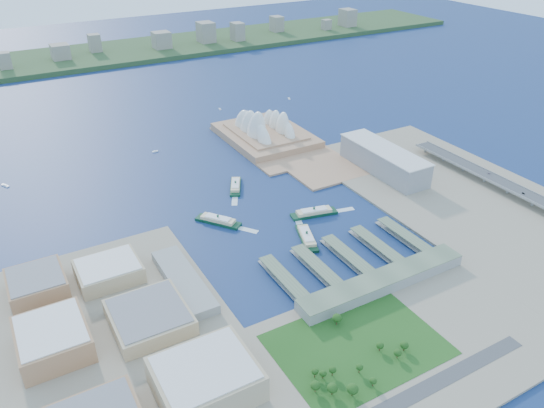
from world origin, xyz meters
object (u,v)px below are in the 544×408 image
car_b (523,193)px  car_c (489,173)px  opera_house (266,122)px  ferry_a (218,219)px  toaster_building (384,160)px  ferry_d (314,211)px  ferry_b (235,184)px  ferry_c (307,236)px

car_b → car_c: (8.00, 64.19, 0.01)m
opera_house → ferry_a: opera_house is taller
toaster_building → car_b: toaster_building is taller
toaster_building → ferry_d: (-158.81, -53.48, -14.70)m
car_c → ferry_b: bearing=-27.4°
ferry_b → car_b: bearing=-8.3°
toaster_building → ferry_c: bearing=-153.8°
ferry_b → ferry_c: bearing=-56.6°
opera_house → toaster_building: bearing=-65.8°
ferry_a → opera_house: bearing=11.9°
opera_house → car_b: opera_house is taller
ferry_c → car_b: (299.42, -68.73, 9.84)m
car_b → opera_house: bearing=117.5°
opera_house → ferry_b: size_ratio=3.24×
ferry_d → car_b: car_b is taller
opera_house → ferry_b: bearing=-132.5°
opera_house → toaster_building: size_ratio=1.16×
car_c → ferry_c: bearing=-0.8°
ferry_d → car_b: size_ratio=15.14×
car_b → car_c: 64.69m
toaster_building → car_b: size_ratio=38.27×
ferry_a → car_b: bearing=-59.2°
ferry_a → ferry_d: size_ratio=0.98×
ferry_c → car_c: bearing=-162.0°
ferry_b → toaster_building: bearing=11.0°
opera_house → car_c: (199.00, -301.98, -16.48)m
opera_house → ferry_d: 263.96m
ferry_b → car_c: (322.79, -167.00, 10.28)m
ferry_c → ferry_a: bearing=-30.0°
ferry_c → car_b: size_ratio=14.83×
ferry_c → car_c: (307.42, -4.53, 9.85)m
ferry_b → ferry_d: 130.63m
ferry_a → ferry_c: 116.55m
ferry_c → ferry_d: ferry_d is taller
ferry_b → ferry_d: ferry_d is taller
ferry_b → car_c: size_ratio=11.97×
ferry_d → car_c: size_ratio=13.23×
toaster_building → ferry_d: bearing=-161.4°
ferry_c → toaster_building: bearing=-135.0°
opera_house → ferry_d: size_ratio=2.93×
ferry_c → car_b: bearing=-174.1°
opera_house → ferry_d: opera_house is taller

